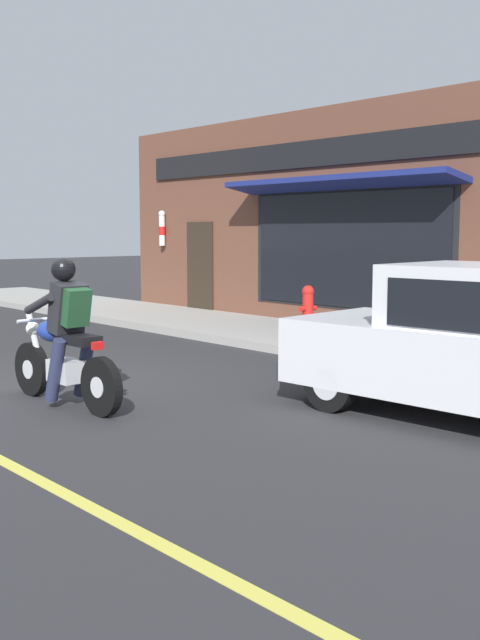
{
  "coord_description": "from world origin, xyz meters",
  "views": [
    {
      "loc": [
        -4.35,
        -8.03,
        1.9
      ],
      "look_at": [
        0.96,
        -2.11,
        0.95
      ],
      "focal_mm": 42.0,
      "sensor_mm": 36.0,
      "label": 1
    }
  ],
  "objects": [
    {
      "name": "car_hatchback",
      "position": [
        2.34,
        -4.11,
        0.77
      ],
      "size": [
        1.89,
        3.88,
        1.57
      ],
      "color": "black",
      "rests_on": "ground"
    },
    {
      "name": "sidewalk_curb",
      "position": [
        5.0,
        3.0,
        0.07
      ],
      "size": [
        2.6,
        22.0,
        0.14
      ],
      "primitive_type": "cube",
      "color": "#9E9B93",
      "rests_on": "ground"
    },
    {
      "name": "fire_hydrant",
      "position": [
        4.57,
        0.25,
        0.57
      ],
      "size": [
        0.36,
        0.24,
        0.88
      ],
      "color": "red",
      "rests_on": "sidewalk_curb"
    },
    {
      "name": "motorcycle_with_rider",
      "position": [
        -0.41,
        -0.79,
        0.68
      ],
      "size": [
        0.57,
        2.02,
        1.62
      ],
      "color": "black",
      "rests_on": "ground"
    },
    {
      "name": "storefront_building",
      "position": [
        6.53,
        2.21,
        2.11
      ],
      "size": [
        1.25,
        10.63,
        4.2
      ],
      "color": "brown",
      "rests_on": "ground"
    },
    {
      "name": "ground_plane",
      "position": [
        0.0,
        0.0,
        0.0
      ],
      "size": [
        80.0,
        80.0,
        0.0
      ],
      "primitive_type": "plane",
      "color": "#2B2B2D"
    }
  ]
}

